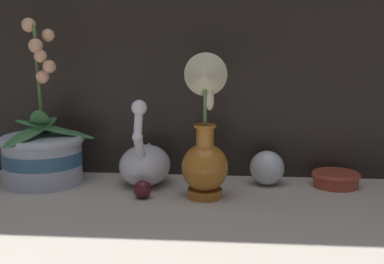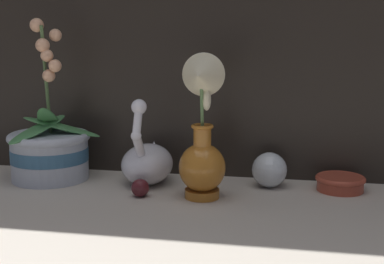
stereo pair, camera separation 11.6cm
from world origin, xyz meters
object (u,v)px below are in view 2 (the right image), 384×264
(glass_sphere, at_px, (269,170))
(orchid_potted_plant, at_px, (50,149))
(blue_vase, at_px, (202,138))
(swan_figurine, at_px, (147,161))
(amber_dish, at_px, (340,182))

(glass_sphere, bearing_deg, orchid_potted_plant, -176.75)
(blue_vase, xyz_separation_m, glass_sphere, (0.14, 0.11, -0.09))
(swan_figurine, height_order, amber_dish, swan_figurine)
(blue_vase, height_order, glass_sphere, blue_vase)
(swan_figurine, height_order, blue_vase, blue_vase)
(swan_figurine, distance_m, amber_dish, 0.44)
(swan_figurine, xyz_separation_m, blue_vase, (0.14, -0.09, 0.08))
(amber_dish, bearing_deg, swan_figurine, -176.80)
(swan_figurine, bearing_deg, amber_dish, 3.20)
(swan_figurine, relative_size, glass_sphere, 2.57)
(orchid_potted_plant, bearing_deg, glass_sphere, 3.25)
(orchid_potted_plant, xyz_separation_m, glass_sphere, (0.52, 0.03, -0.03))
(swan_figurine, relative_size, amber_dish, 1.86)
(swan_figurine, xyz_separation_m, glass_sphere, (0.28, 0.02, -0.01))
(glass_sphere, bearing_deg, swan_figurine, -175.13)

